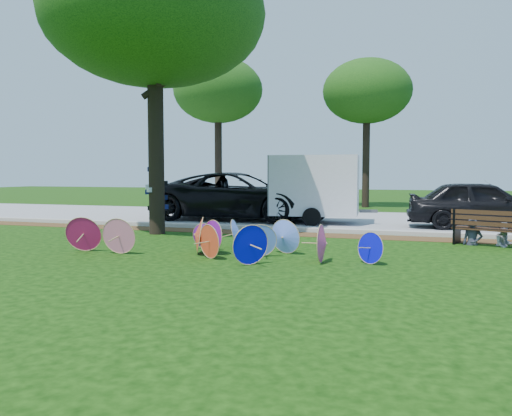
{
  "coord_description": "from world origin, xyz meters",
  "views": [
    {
      "loc": [
        4.07,
        -9.11,
        1.71
      ],
      "look_at": [
        0.5,
        2.0,
        0.9
      ],
      "focal_mm": 35.0,
      "sensor_mm": 36.0,
      "label": 1
    }
  ],
  "objects": [
    {
      "name": "dark_pickup",
      "position": [
        6.01,
        7.64,
        0.75
      ],
      "size": [
        4.49,
        1.99,
        1.5
      ],
      "primitive_type": "imported",
      "rotation": [
        0.0,
        0.0,
        1.62
      ],
      "color": "black",
      "rests_on": "ground"
    },
    {
      "name": "person_right",
      "position": [
        6.08,
        3.73,
        0.54
      ],
      "size": [
        0.62,
        0.54,
        1.08
      ],
      "primitive_type": "imported",
      "rotation": [
        0.0,
        0.0,
        0.28
      ],
      "color": "silver",
      "rests_on": "ground"
    },
    {
      "name": "black_van",
      "position": [
        -2.14,
        8.16,
        0.87
      ],
      "size": [
        6.28,
        2.92,
        1.74
      ],
      "primitive_type": "imported",
      "rotation": [
        0.0,
        0.0,
        1.58
      ],
      "color": "black",
      "rests_on": "ground"
    },
    {
      "name": "cargo_trailer",
      "position": [
        0.79,
        7.73,
        1.31
      ],
      "size": [
        3.01,
        2.03,
        2.61
      ],
      "primitive_type": "cube",
      "rotation": [
        0.0,
        0.0,
        0.08
      ],
      "color": "silver",
      "rests_on": "ground"
    },
    {
      "name": "ground",
      "position": [
        0.0,
        0.0,
        0.0
      ],
      "size": [
        90.0,
        90.0,
        0.0
      ],
      "primitive_type": "plane",
      "color": "black",
      "rests_on": "ground"
    },
    {
      "name": "mulch_strip",
      "position": [
        0.0,
        4.5,
        0.01
      ],
      "size": [
        90.0,
        1.0,
        0.01
      ],
      "primitive_type": "cube",
      "color": "#472D16",
      "rests_on": "ground"
    },
    {
      "name": "park_bench",
      "position": [
        5.73,
        3.68,
        0.42
      ],
      "size": [
        1.73,
        1.16,
        0.84
      ],
      "primitive_type": null,
      "rotation": [
        0.0,
        0.0,
        -0.37
      ],
      "color": "black",
      "rests_on": "ground"
    },
    {
      "name": "main_tree",
      "position": [
        -2.9,
        3.42,
        6.0
      ],
      "size": [
        6.14,
        6.14,
        7.97
      ],
      "color": "black",
      "rests_on": "ground"
    },
    {
      "name": "parasol_pile",
      "position": [
        0.14,
        0.45,
        0.37
      ],
      "size": [
        6.86,
        2.69,
        0.81
      ],
      "color": "#0609E9",
      "rests_on": "ground"
    },
    {
      "name": "curb",
      "position": [
        0.0,
        5.2,
        0.06
      ],
      "size": [
        90.0,
        0.3,
        0.12
      ],
      "primitive_type": "cube",
      "color": "#B7B5AD",
      "rests_on": "ground"
    },
    {
      "name": "street",
      "position": [
        0.0,
        9.35,
        0.01
      ],
      "size": [
        90.0,
        8.0,
        0.01
      ],
      "primitive_type": "cube",
      "color": "gray",
      "rests_on": "ground"
    },
    {
      "name": "person_left",
      "position": [
        5.38,
        3.73,
        0.62
      ],
      "size": [
        0.49,
        0.35,
        1.24
      ],
      "primitive_type": "imported",
      "rotation": [
        0.0,
        0.0,
        -0.13
      ],
      "color": "#353849",
      "rests_on": "ground"
    },
    {
      "name": "bg_trees",
      "position": [
        3.12,
        14.82,
        5.77
      ],
      "size": [
        22.75,
        7.03,
        7.4
      ],
      "color": "black",
      "rests_on": "ground"
    }
  ]
}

